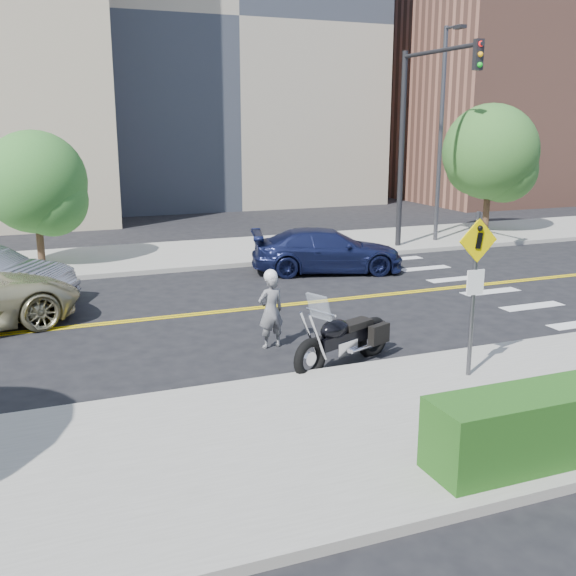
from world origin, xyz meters
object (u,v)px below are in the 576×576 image
Objects in this scene: motorcyclist at (271,309)px; motorcycle at (344,327)px; pedestrian_sign at (475,279)px; parked_car_blue at (327,251)px.

motorcyclist reaches higher than motorcycle.
pedestrian_sign is 9.83m from parked_car_blue.
pedestrian_sign is 0.62× the size of parked_car_blue.
pedestrian_sign is 1.17× the size of motorcycle.
motorcyclist is at bearing 129.48° from pedestrian_sign.
parked_car_blue is (4.26, 6.38, -0.15)m from motorcyclist.
pedestrian_sign is 4.34m from motorcyclist.
motorcyclist is 1.81m from motorcycle.
pedestrian_sign is 2.69m from motorcycle.
motorcyclist is 0.35× the size of parked_car_blue.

